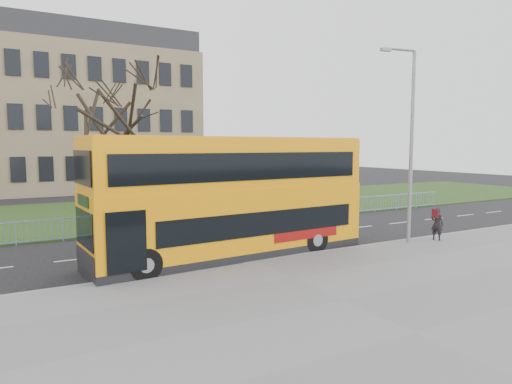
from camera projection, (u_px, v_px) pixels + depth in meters
ground at (237, 255)px, 18.97m from camera, size 120.00×120.00×0.00m
pavement at (343, 302)px, 13.10m from camera, size 80.00×10.50×0.12m
kerb at (255, 262)px, 17.61m from camera, size 80.00×0.20×0.14m
grass_verge at (144, 211)px, 31.39m from camera, size 80.00×15.40×0.08m
guard_railing at (182, 220)px, 24.65m from camera, size 40.00×0.12×1.10m
bare_tree at (110, 133)px, 25.67m from camera, size 7.27×7.27×10.38m
civic_building at (38, 121)px, 46.26m from camera, size 30.00×15.00×14.00m
yellow_bus at (233, 195)px, 18.31m from camera, size 11.65×3.51×4.81m
pedestrian at (437, 224)px, 21.39m from camera, size 0.54×0.65×1.53m
street_lamp at (410, 139)px, 20.48m from camera, size 1.82×0.47×8.65m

